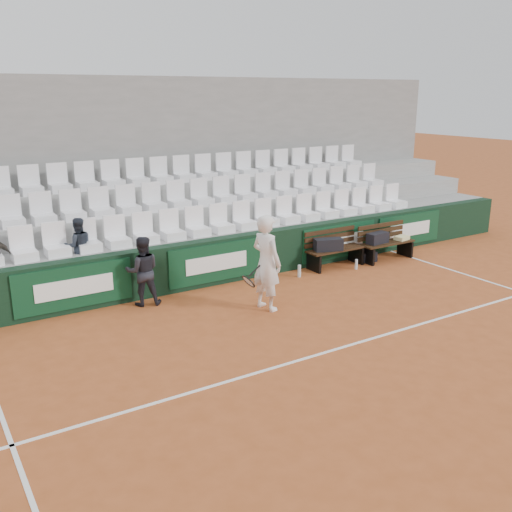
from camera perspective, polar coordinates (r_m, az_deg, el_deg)
The scene contains 21 objects.
ground at distance 9.50m, azimuth 8.29°, elevation -9.15°, with size 80.00×80.00×0.00m, color #AB5226.
court_baseline at distance 9.49m, azimuth 8.29°, elevation -9.13°, with size 18.00×0.06×0.01m, color white.
back_barrier at distance 12.44m, azimuth -3.26°, elevation -0.38°, with size 18.00×0.34×1.00m.
grandstand_tier_front at distance 12.95m, azimuth -4.88°, elevation 0.25°, with size 18.00×0.95×1.00m, color gray.
grandstand_tier_mid at distance 13.72m, azimuth -6.73°, elevation 2.07°, with size 18.00×0.95×1.45m, color #999896.
grandstand_tier_back at distance 14.51m, azimuth -8.38°, elevation 3.69°, with size 18.00×0.95×1.90m, color #979795.
grandstand_rear_wall at distance 14.87m, azimuth -9.56°, elevation 8.83°, with size 18.00×0.30×4.40m, color gray.
seat_row_front at distance 12.60m, azimuth -4.60°, elevation 3.63°, with size 11.90×0.44×0.63m, color white.
seat_row_mid at distance 13.35m, azimuth -6.55°, elevation 6.25°, with size 11.90×0.44×0.63m, color silver.
seat_row_back at distance 14.14m, azimuth -8.29°, elevation 8.57°, with size 11.90×0.44×0.63m, color silver.
bench_left at distance 13.70m, azimuth 7.96°, elevation -0.17°, with size 1.50×0.56×0.45m, color #341E0F.
bench_right at distance 14.52m, azimuth 12.91°, elevation 0.51°, with size 1.50×0.56×0.45m, color #311E0E.
sports_bag_left at distance 13.42m, azimuth 7.24°, elevation 1.14°, with size 0.66×0.28×0.28m, color black.
sports_bag_right at distance 14.27m, azimuth 12.06°, elevation 1.77°, with size 0.57×0.26×0.26m, color black.
towel at distance 14.77m, azimuth 14.37°, elevation 1.77°, with size 0.35×0.25×0.10m, color beige.
sports_bag_ground at distance 14.28m, azimuth 11.10°, elevation -0.06°, with size 0.41×0.25×0.25m, color black.
water_bottle_near at distance 12.88m, azimuth 4.35°, elevation -1.51°, with size 0.08×0.08×0.28m, color silver.
water_bottle_far at distance 13.61m, azimuth 10.00°, elevation -0.82°, with size 0.07×0.07×0.24m, color silver.
tennis_player at distance 10.75m, azimuth 1.05°, elevation -0.67°, with size 0.78×0.75×1.85m.
ball_kid at distance 11.25m, azimuth -11.27°, elevation -1.49°, with size 0.67×0.52×1.37m, color black.
spectator_c at distance 11.59m, azimuth -17.51°, elevation 3.10°, with size 0.55×0.43×1.13m, color #212732.
Camera 1 is at (-5.65, -6.48, 4.02)m, focal length 40.00 mm.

